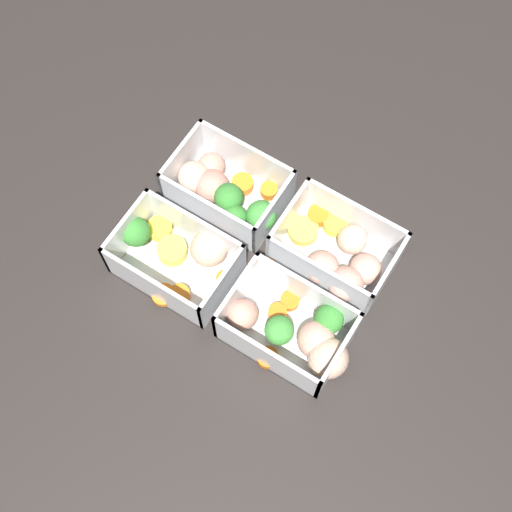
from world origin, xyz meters
The scene contains 5 objects.
ground_plane centered at (0.00, 0.00, 0.00)m, with size 4.00×4.00×0.00m, color #282321.
container_near_left centered at (-0.08, -0.05, 0.03)m, with size 0.16×0.12×0.07m.
container_near_right centered at (0.10, -0.06, 0.03)m, with size 0.17×0.11×0.07m.
container_far_left centered at (-0.08, 0.06, 0.03)m, with size 0.16×0.10×0.07m.
container_far_right centered at (0.09, 0.05, 0.02)m, with size 0.15×0.12×0.07m.
Camera 1 is at (0.19, -0.30, 0.85)m, focal length 50.00 mm.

